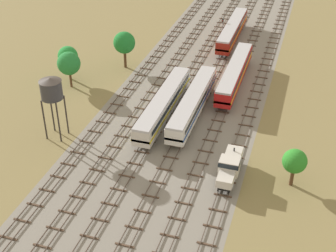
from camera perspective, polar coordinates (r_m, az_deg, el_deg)
The scene contains 19 objects.
ground_plane at distance 92.85m, azimuth 4.02°, elevation 6.06°, with size 480.00×480.00×0.00m, color olive.
ballast_bed at distance 92.85m, azimuth 4.02°, elevation 6.06°, with size 26.54×176.00×0.01m, color gray.
track_far_left at distance 96.55m, azimuth -2.38°, elevation 7.28°, with size 2.40×126.00×0.29m.
track_left at distance 95.24m, azimuth 0.20°, elevation 6.94°, with size 2.40×126.00×0.29m.
track_centre_left at distance 94.14m, azimuth 2.83°, elevation 6.58°, with size 2.40×126.00×0.29m.
track_centre at distance 93.24m, azimuth 5.52°, elevation 6.20°, with size 2.40×126.00×0.29m.
track_centre_right at distance 92.55m, azimuth 8.26°, elevation 5.79°, with size 2.40×126.00×0.29m.
track_right at distance 92.08m, azimuth 11.02°, elevation 5.37°, with size 2.40×126.00×0.29m.
shunter_loco_right_nearest at distance 65.24m, azimuth 7.42°, elevation -4.74°, with size 2.74×8.46×3.10m.
passenger_coach_centre_left_near at distance 77.76m, azimuth -0.54°, elevation 2.74°, with size 2.96×22.00×3.80m.
passenger_coach_centre_mid at distance 78.23m, azimuth 3.02°, elevation 2.89°, with size 2.96×22.00×3.80m.
passenger_coach_centre_right_midfar at distance 88.61m, azimuth 8.00°, elevation 6.34°, with size 2.96×22.00×3.80m.
passenger_coach_centre_far at distance 108.54m, azimuth 7.74°, elevation 11.36°, with size 2.96×22.00×3.80m.
water_tower at distance 72.18m, azimuth -13.84°, elevation 4.29°, with size 3.40×3.40×10.08m.
signal_post_nearest at distance 108.73m, azimuth 6.57°, elevation 11.82°, with size 0.28×0.47×5.03m.
lineside_tree_0 at distance 88.28m, azimuth -11.81°, elevation 7.35°, with size 4.24×4.24×6.84m.
lineside_tree_1 at distance 94.26m, azimuth -5.27°, elevation 9.91°, with size 4.30×4.30×7.42m.
lineside_tree_2 at distance 91.26m, azimuth -11.92°, elevation 8.19°, with size 3.75×3.75×6.61m.
lineside_tree_3 at distance 64.53m, azimuth 14.95°, elevation -4.13°, with size 3.29×3.29×5.57m.
Camera 1 is at (18.68, -25.10, 41.17)m, focal length 50.82 mm.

